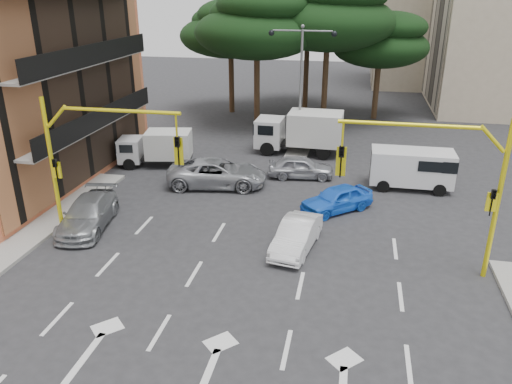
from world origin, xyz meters
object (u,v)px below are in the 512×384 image
car_white_hatch (296,235)px  box_truck_a (156,149)px  car_blue_compact (337,199)px  signal_mast_right (448,175)px  box_truck_b (299,133)px  car_silver_cross_a (217,173)px  car_silver_cross_b (301,167)px  street_lamp_center (301,67)px  car_silver_wagon (88,214)px  signal_mast_left (90,151)px  van_white (411,169)px

car_white_hatch → box_truck_a: size_ratio=0.86×
car_blue_compact → signal_mast_right: bearing=-2.4°
car_blue_compact → box_truck_a: bearing=-153.4°
car_white_hatch → box_truck_b: 12.91m
car_silver_cross_a → car_silver_cross_b: car_silver_cross_a is taller
street_lamp_center → car_blue_compact: street_lamp_center is taller
car_blue_compact → car_silver_wagon: car_silver_wagon is taller
signal_mast_right → car_silver_wagon: (-14.63, 0.87, -3.23)m
signal_mast_left → box_truck_b: size_ratio=1.08×
street_lamp_center → car_blue_compact: size_ratio=2.14×
car_white_hatch → car_silver_wagon: size_ratio=0.83×
signal_mast_right → street_lamp_center: street_lamp_center is taller
car_silver_cross_b → box_truck_a: (-8.72, 0.32, 0.44)m
signal_mast_right → car_silver_wagon: signal_mast_right is taller
car_white_hatch → car_blue_compact: size_ratio=1.02×
car_blue_compact → car_silver_cross_a: bearing=-148.3°
van_white → signal_mast_left: bearing=-57.3°
car_silver_cross_a → van_white: bearing=-88.6°
car_silver_cross_b → box_truck_b: 4.57m
signal_mast_left → car_white_hatch: size_ratio=1.61×
car_blue_compact → car_silver_cross_b: car_silver_cross_b is taller
signal_mast_left → car_silver_cross_b: bearing=50.3°
street_lamp_center → car_silver_cross_b: (0.71, -4.96, -4.80)m
car_silver_wagon → car_silver_cross_b: (8.53, 8.17, -0.03)m
car_white_hatch → car_silver_cross_a: bearing=138.7°
street_lamp_center → car_silver_cross_b: size_ratio=2.12×
car_silver_cross_a → box_truck_a: bearing=52.4°
car_blue_compact → street_lamp_center: bearing=156.7°
signal_mast_left → street_lamp_center: size_ratio=0.77×
car_white_hatch → car_silver_wagon: bearing=-171.6°
signal_mast_right → box_truck_b: size_ratio=1.08×
signal_mast_right → car_silver_wagon: 15.01m
street_lamp_center → car_silver_wagon: street_lamp_center is taller
car_silver_wagon → box_truck_b: 14.92m
signal_mast_right → car_white_hatch: (-5.30, 0.70, -3.27)m
car_silver_wagon → street_lamp_center: bearing=49.5°
car_white_hatch → car_silver_cross_a: car_silver_cross_a is taller
signal_mast_right → car_blue_compact: signal_mast_right is taller
street_lamp_center → car_white_hatch: bearing=-83.5°
signal_mast_right → car_blue_compact: 7.02m
car_silver_wagon → box_truck_a: box_truck_a is taller
car_white_hatch → car_silver_cross_b: bearing=104.9°
car_white_hatch → van_white: bearing=66.7°
car_white_hatch → box_truck_a: bearing=147.1°
car_silver_wagon → van_white: size_ratio=1.06×
car_white_hatch → car_silver_cross_b: 8.38m
signal_mast_right → box_truck_b: signal_mast_right is taller
car_silver_cross_a → car_silver_cross_b: (4.26, 2.17, -0.11)m
car_blue_compact → signal_mast_left: bearing=-104.5°
street_lamp_center → van_white: street_lamp_center is taller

